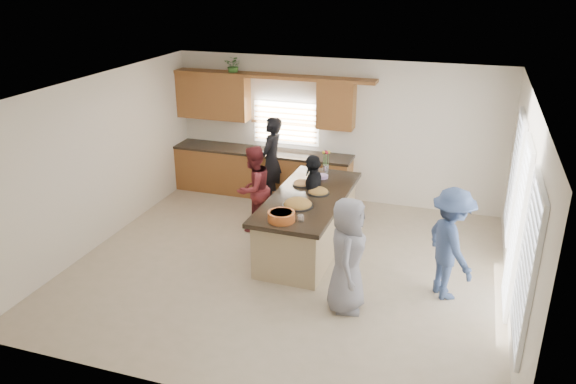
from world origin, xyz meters
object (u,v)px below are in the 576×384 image
(woman_right_back, at_px, (451,244))
(woman_right_front, at_px, (347,255))
(salad_bowl, at_px, (281,216))
(woman_left_back, at_px, (272,161))
(woman_left_mid, at_px, (254,189))
(island, at_px, (308,223))
(woman_left_front, at_px, (313,198))

(woman_right_back, relative_size, woman_right_front, 1.00)
(salad_bowl, height_order, woman_left_back, woman_left_back)
(woman_left_back, relative_size, woman_right_back, 1.07)
(woman_right_back, xyz_separation_m, woman_right_front, (-1.28, -0.76, -0.00))
(salad_bowl, xyz_separation_m, woman_right_front, (1.09, -0.48, -0.22))
(salad_bowl, xyz_separation_m, woman_right_back, (2.37, 0.28, -0.21))
(woman_left_mid, distance_m, woman_right_front, 2.88)
(island, height_order, woman_right_back, woman_right_back)
(island, distance_m, woman_right_back, 2.43)
(island, xyz_separation_m, woman_left_mid, (-1.12, 0.42, 0.32))
(island, bearing_deg, woman_right_back, -17.67)
(woman_left_back, xyz_separation_m, woman_right_front, (2.22, -3.20, -0.06))
(woman_left_mid, xyz_separation_m, woman_left_front, (1.09, -0.03, -0.01))
(salad_bowl, xyz_separation_m, woman_left_back, (-1.13, 2.72, -0.16))
(woman_left_back, relative_size, woman_left_front, 1.15)
(woman_left_front, bearing_deg, island, -9.90)
(salad_bowl, distance_m, woman_left_back, 2.95)
(woman_left_front, distance_m, woman_right_front, 2.18)
(woman_left_back, height_order, woman_left_front, woman_left_back)
(island, bearing_deg, woman_left_back, 127.51)
(woman_left_mid, distance_m, woman_right_back, 3.60)
(island, height_order, woman_left_back, woman_left_back)
(woman_left_mid, distance_m, woman_left_front, 1.09)
(island, relative_size, woman_left_mid, 1.77)
(woman_left_front, relative_size, woman_right_back, 0.93)
(salad_bowl, xyz_separation_m, woman_left_mid, (-1.02, 1.48, -0.26))
(salad_bowl, bearing_deg, woman_left_back, 112.50)
(woman_left_back, xyz_separation_m, woman_left_mid, (0.11, -1.25, -0.10))
(woman_left_front, height_order, woman_right_front, woman_right_front)
(salad_bowl, relative_size, woman_left_front, 0.26)
(salad_bowl, height_order, woman_left_front, woman_left_front)
(woman_left_front, bearing_deg, salad_bowl, -17.67)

